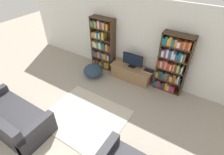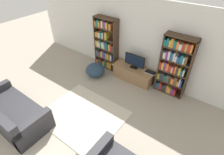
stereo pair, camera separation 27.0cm
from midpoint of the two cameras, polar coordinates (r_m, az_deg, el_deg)
wall_back at (r=5.71m, az=6.02°, el=12.21°), size 8.80×0.06×2.60m
bookshelf_left at (r=6.27m, az=-4.25°, el=10.57°), size 0.86×0.30×1.86m
bookshelf_right at (r=5.35m, az=17.63°, el=4.10°), size 0.86×0.30×1.86m
tv_stand at (r=5.94m, az=5.07°, el=1.53°), size 1.41×0.52×0.48m
television at (r=5.68m, az=5.39°, el=5.60°), size 0.70×0.16×0.47m
laptop at (r=5.66m, az=10.63°, el=2.10°), size 0.35×0.20×0.03m
area_rug at (r=4.88m, az=-10.33°, el=-12.51°), size 2.07×1.74×0.02m
couch_left_sectional at (r=5.12m, az=-31.34°, el=-11.49°), size 2.01×0.96×0.82m
beanbag_ottoman at (r=6.09m, az=-7.44°, el=2.19°), size 0.66×0.66×0.46m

